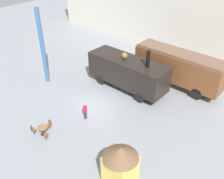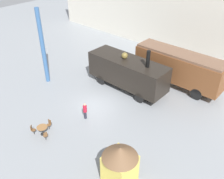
% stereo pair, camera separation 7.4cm
% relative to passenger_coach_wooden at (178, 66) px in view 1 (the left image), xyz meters
% --- Properties ---
extents(ground_plane, '(80.00, 80.00, 0.00)m').
position_rel_passenger_coach_wooden_xyz_m(ground_plane, '(-3.87, -8.13, -2.25)').
color(ground_plane, gray).
extents(backdrop_wall, '(44.00, 0.15, 9.00)m').
position_rel_passenger_coach_wooden_xyz_m(backdrop_wall, '(-3.87, 7.08, 2.25)').
color(backdrop_wall, beige).
rests_on(backdrop_wall, ground_plane).
extents(passenger_coach_wooden, '(9.37, 2.47, 3.78)m').
position_rel_passenger_coach_wooden_xyz_m(passenger_coach_wooden, '(0.00, 0.00, 0.00)').
color(passenger_coach_wooden, brown).
rests_on(passenger_coach_wooden, ground_plane).
extents(steam_locomotive, '(8.52, 2.73, 4.93)m').
position_rel_passenger_coach_wooden_xyz_m(steam_locomotive, '(-3.58, -3.96, -0.26)').
color(steam_locomotive, black).
rests_on(steam_locomotive, ground_plane).
extents(cafe_table_near, '(0.87, 0.87, 0.75)m').
position_rel_passenger_coach_wooden_xyz_m(cafe_table_near, '(-4.26, -14.06, -1.66)').
color(cafe_table_near, black).
rests_on(cafe_table_near, ground_plane).
extents(cafe_chair_0, '(0.36, 0.38, 0.87)m').
position_rel_passenger_coach_wooden_xyz_m(cafe_chair_0, '(-4.42, -13.27, -1.74)').
color(cafe_chair_0, black).
rests_on(cafe_chair_0, ground_plane).
extents(cafe_chair_1, '(0.40, 0.40, 0.87)m').
position_rel_passenger_coach_wooden_xyz_m(cafe_chair_1, '(-4.87, -14.60, -1.74)').
color(cafe_chair_1, black).
rests_on(cafe_chair_1, ground_plane).
extents(cafe_chair_2, '(0.39, 0.37, 0.87)m').
position_rel_passenger_coach_wooden_xyz_m(cafe_chair_2, '(-3.50, -14.32, -1.74)').
color(cafe_chair_2, black).
rests_on(cafe_chair_2, ground_plane).
extents(visitor_person, '(0.34, 0.34, 1.58)m').
position_rel_passenger_coach_wooden_xyz_m(visitor_person, '(-3.16, -10.35, -1.40)').
color(visitor_person, '#262633').
rests_on(visitor_person, ground_plane).
extents(ticket_kiosk, '(2.34, 2.34, 3.00)m').
position_rel_passenger_coach_wooden_xyz_m(ticket_kiosk, '(3.28, -13.31, -0.58)').
color(ticket_kiosk, '#DBC151').
rests_on(ticket_kiosk, ground_plane).
extents(support_pillar, '(0.44, 0.44, 8.00)m').
position_rel_passenger_coach_wooden_xyz_m(support_pillar, '(-11.02, -8.63, 1.75)').
color(support_pillar, '#386093').
rests_on(support_pillar, ground_plane).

